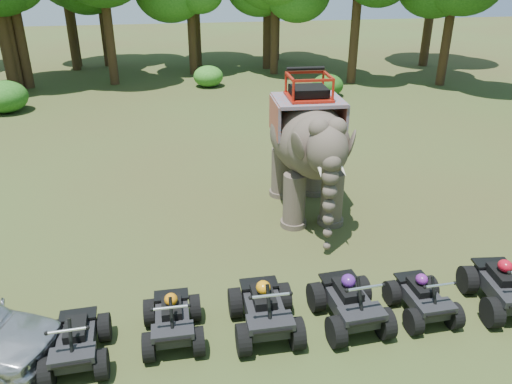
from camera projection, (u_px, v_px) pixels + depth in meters
ground at (265, 285)px, 11.86m from camera, size 110.00×110.00×0.00m
elephant at (307, 144)px, 14.66m from camera, size 2.47×5.13×4.22m
atv_0 at (75, 336)px, 9.39m from camera, size 1.24×1.66×1.20m
atv_1 at (172, 314)px, 9.97m from camera, size 1.19×1.63×1.20m
atv_2 at (265, 303)px, 10.15m from camera, size 1.34×1.82×1.35m
atv_3 at (350, 296)px, 10.39m from camera, size 1.42×1.87×1.33m
atv_4 at (423, 292)px, 10.66m from camera, size 1.17×1.58×1.15m
atv_5 at (506, 281)px, 10.86m from camera, size 1.54×1.97×1.35m
tree_0 at (191, 15)px, 32.22m from camera, size 5.34×5.34×7.64m
tree_1 at (275, 15)px, 32.32m from camera, size 5.32×5.32×7.60m
tree_2 at (356, 12)px, 29.65m from camera, size 5.87×5.87×8.39m
tree_3 at (450, 15)px, 29.19m from camera, size 5.76×5.76×8.24m
tree_24 at (3, 6)px, 27.92m from camera, size 6.57×6.57×9.38m
tree_25 at (107, 13)px, 29.29m from camera, size 5.90×5.90×8.42m
tree_27 at (14, 2)px, 28.17m from camera, size 6.79×6.79×9.71m
tree_28 at (277, 9)px, 37.15m from camera, size 5.19×5.19×7.42m
tree_33 at (67, 3)px, 33.27m from camera, size 6.17×6.17×8.82m
tree_35 at (69, 4)px, 34.46m from camera, size 5.97×5.97×8.52m
tree_37 at (0, 10)px, 27.72m from camera, size 6.27×6.27×8.96m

